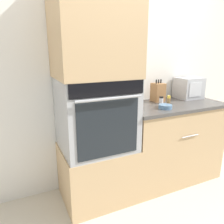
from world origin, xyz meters
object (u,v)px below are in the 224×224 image
microwave (189,88)px  condiment_jar_mid (132,102)px  condiment_jar_near (168,101)px  wall_oven (96,114)px  bowl (165,107)px  condiment_jar_far (161,100)px  knife_block (158,92)px

microwave → condiment_jar_mid: 0.84m
condiment_jar_near → wall_oven: bearing=173.5°
wall_oven → condiment_jar_near: (0.80, -0.09, 0.07)m
bowl → condiment_jar_near: 0.11m
wall_oven → condiment_jar_far: (0.81, 0.06, 0.05)m
condiment_jar_mid → condiment_jar_near: bearing=-32.3°
condiment_jar_near → condiment_jar_far: (0.02, 0.15, -0.02)m
condiment_jar_near → condiment_jar_mid: (-0.33, 0.21, -0.02)m
microwave → bowl: bearing=-152.5°
bowl → condiment_jar_far: bearing=63.4°
microwave → condiment_jar_far: microwave is taller
condiment_jar_near → condiment_jar_mid: bearing=147.7°
bowl → condiment_jar_near: size_ratio=1.17×
microwave → bowl: 0.68m
microwave → bowl: size_ratio=2.21×
microwave → condiment_jar_near: 0.57m
knife_block → condiment_jar_near: (-0.05, -0.26, -0.05)m
knife_block → condiment_jar_mid: 0.39m
condiment_jar_near → condiment_jar_mid: 0.39m
condiment_jar_far → condiment_jar_near: bearing=-96.5°
bowl → wall_oven: bearing=168.0°
knife_block → condiment_jar_far: knife_block is taller
wall_oven → condiment_jar_near: wall_oven is taller
knife_block → condiment_jar_near: 0.27m
condiment_jar_far → condiment_jar_mid: bearing=170.2°
knife_block → condiment_jar_near: knife_block is taller
knife_block → condiment_jar_mid: (-0.38, -0.05, -0.08)m
wall_oven → knife_block: size_ratio=2.71×
wall_oven → knife_block: 0.87m
bowl → condiment_jar_mid: (-0.24, 0.27, 0.01)m
condiment_jar_near → condiment_jar_far: bearing=83.5°
knife_block → condiment_jar_far: (-0.03, -0.11, -0.07)m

